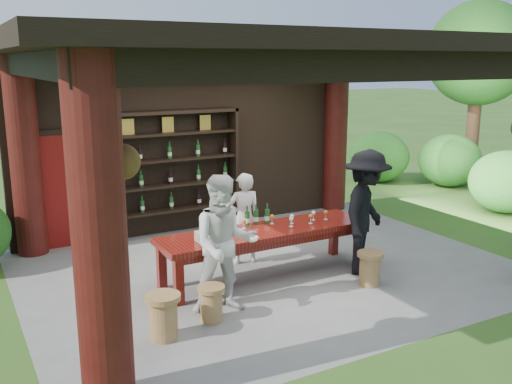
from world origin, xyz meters
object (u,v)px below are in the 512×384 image
wine_shelf (170,173)px  stool_near_right (370,268)px  stool_far_left (163,315)px  host (244,218)px  guest_woman (225,245)px  tasting_table (265,237)px  guest_man (366,213)px  stool_near_left (211,303)px  napkin_basket (205,236)px

wine_shelf → stool_near_right: bearing=-66.8°
stool_near_right → stool_far_left: stool_far_left is taller
host → guest_woman: (-1.06, -1.50, 0.16)m
tasting_table → guest_man: (1.41, -0.60, 0.33)m
stool_near_left → tasting_table: bearing=36.5°
napkin_basket → stool_far_left: bearing=-133.8°
wine_shelf → host: size_ratio=1.79×
stool_near_left → stool_near_right: 2.51m
tasting_table → stool_near_left: size_ratio=7.13×
stool_far_left → napkin_basket: napkin_basket is taller
stool_near_right → stool_far_left: size_ratio=0.90×
stool_near_left → napkin_basket: size_ratio=1.78×
guest_man → napkin_basket: (-2.42, 0.51, -0.14)m
stool_near_left → napkin_basket: (0.33, 0.90, 0.57)m
wine_shelf → guest_man: (1.86, -3.35, -0.21)m
stool_near_left → guest_woman: (0.29, 0.20, 0.66)m
wine_shelf → guest_woman: size_ratio=1.46×
host → guest_woman: 1.85m
tasting_table → napkin_basket: napkin_basket is taller
stool_near_right → guest_woman: 2.32m
wine_shelf → guest_man: 3.84m
stool_near_left → stool_far_left: size_ratio=0.84×
wine_shelf → stool_far_left: bearing=-112.0°
stool_near_left → guest_woman: size_ratio=0.26×
host → guest_man: size_ratio=0.77×
wine_shelf → tasting_table: (0.45, -2.75, -0.53)m
stool_far_left → wine_shelf: bearing=68.0°
stool_near_right → tasting_table: bearing=138.7°
tasting_table → stool_near_right: (1.17, -1.02, -0.37)m
host → guest_man: 1.93m
wine_shelf → stool_far_left: (-1.58, -3.90, -0.87)m
guest_woman → napkin_basket: 0.71m
guest_man → napkin_basket: bearing=132.7°
tasting_table → napkin_basket: (-1.01, -0.09, 0.19)m
host → guest_man: (1.40, -1.31, 0.22)m
guest_woman → stool_far_left: bearing=-144.7°
tasting_table → host: 0.71m
tasting_table → napkin_basket: bearing=-174.7°
stool_near_left → guest_woman: 0.75m
guest_man → host: bearing=101.5°
wine_shelf → napkin_basket: size_ratio=10.17×
tasting_table → guest_man: 1.57m
wine_shelf → napkin_basket: wine_shelf is taller
wine_shelf → guest_woman: bearing=-99.6°
stool_far_left → host: host is taller
stool_near_left → host: (1.35, 1.70, 0.50)m
host → guest_man: guest_man is taller
tasting_table → stool_far_left: tasting_table is taller
wine_shelf → tasting_table: 2.84m
wine_shelf → tasting_table: bearing=-80.6°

